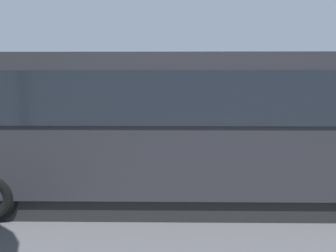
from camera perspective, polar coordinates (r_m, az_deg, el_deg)
name	(u,v)px	position (r m, az deg, el deg)	size (l,w,h in m)	color
ground_plane	(221,155)	(13.04, 8.79, -4.80)	(80.00, 80.00, 0.00)	#4C4C51
tour_bus	(176,130)	(7.64, 1.40, -0.73)	(10.28, 2.87, 3.25)	#26262B
spectator_far_left	(276,140)	(10.67, 17.32, -2.29)	(0.57, 0.39, 1.68)	#473823
spectator_left	(234,137)	(10.75, 10.80, -1.82)	(0.58, 0.34, 1.74)	black
spectator_centre	(193,136)	(10.49, 4.17, -1.68)	(0.58, 0.36, 1.80)	black
spectator_right	(151,137)	(10.57, -2.79, -1.87)	(0.58, 0.38, 1.72)	#473823
spectator_far_right	(113,135)	(10.94, -9.11, -1.42)	(0.58, 0.36, 1.79)	black
parked_motorcycle_silver	(60,158)	(10.71, -17.38, -5.07)	(2.04, 0.66, 0.99)	black
stunt_motorcycle	(137,120)	(15.46, -5.18, 1.00)	(1.79, 1.19, 1.78)	black
traffic_cone	(182,140)	(14.31, 2.27, -2.40)	(0.34, 0.34, 0.63)	orange
bay_line_a	(279,149)	(14.85, 17.83, -3.57)	(0.12, 4.06, 0.01)	white
bay_line_b	(216,148)	(14.40, 7.93, -3.62)	(0.13, 4.61, 0.01)	white
bay_line_c	(154,147)	(14.40, -2.28, -3.56)	(0.12, 3.89, 0.01)	white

